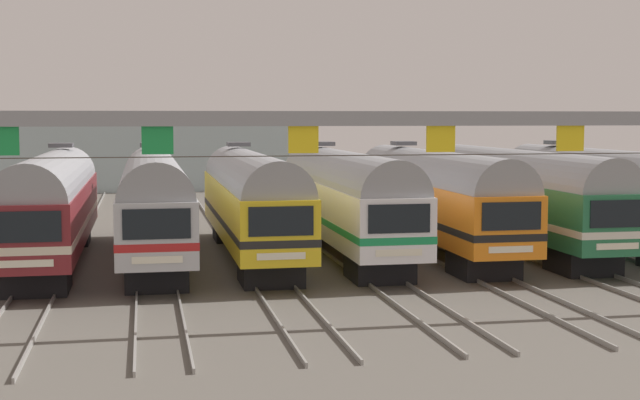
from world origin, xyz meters
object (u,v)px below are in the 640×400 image
at_px(commuter_train_white, 344,197).
at_px(commuter_train_green, 520,194).
at_px(commuter_train_orange, 434,195).
at_px(commuter_train_silver, 603,192).
at_px(commuter_train_yellow, 251,199).
at_px(commuter_train_maroon, 52,202).
at_px(catenary_gantry, 441,145).
at_px(commuter_train_stainless, 153,200).

relative_size(commuter_train_white, commuter_train_green, 1.00).
xyz_separation_m(commuter_train_orange, commuter_train_silver, (8.49, 0.00, 0.00)).
relative_size(commuter_train_yellow, commuter_train_silver, 1.00).
bearing_deg(commuter_train_white, commuter_train_maroon, 180.00).
bearing_deg(commuter_train_yellow, commuter_train_silver, 0.00).
height_order(commuter_train_orange, catenary_gantry, catenary_gantry).
bearing_deg(catenary_gantry, commuter_train_orange, 72.55).
bearing_deg(commuter_train_orange, commuter_train_white, 180.00).
relative_size(commuter_train_maroon, commuter_train_silver, 1.00).
bearing_deg(commuter_train_maroon, catenary_gantry, -46.68).
distance_m(commuter_train_orange, commuter_train_green, 4.24).
height_order(commuter_train_stainless, commuter_train_white, same).
relative_size(commuter_train_maroon, catenary_gantry, 0.59).
distance_m(commuter_train_white, commuter_train_orange, 4.24).
height_order(commuter_train_stainless, commuter_train_orange, same).
relative_size(commuter_train_yellow, commuter_train_orange, 1.00).
height_order(commuter_train_silver, catenary_gantry, catenary_gantry).
distance_m(commuter_train_yellow, catenary_gantry, 14.42).
distance_m(commuter_train_white, catenary_gantry, 13.78).
xyz_separation_m(commuter_train_orange, commuter_train_green, (4.24, -0.00, -0.00)).
bearing_deg(commuter_train_green, commuter_train_stainless, 179.99).
relative_size(commuter_train_stainless, catenary_gantry, 0.59).
xyz_separation_m(commuter_train_stainless, catenary_gantry, (8.49, -13.50, 2.76)).
xyz_separation_m(commuter_train_maroon, commuter_train_white, (12.73, 0.00, 0.00)).
xyz_separation_m(commuter_train_maroon, commuter_train_stainless, (4.24, 0.00, 0.00)).
relative_size(commuter_train_green, commuter_train_silver, 1.00).
bearing_deg(commuter_train_orange, commuter_train_maroon, 180.00).
xyz_separation_m(commuter_train_stainless, commuter_train_yellow, (4.24, 0.00, 0.00)).
relative_size(commuter_train_stainless, commuter_train_green, 1.00).
distance_m(commuter_train_maroon, commuter_train_green, 21.22).
bearing_deg(commuter_train_white, commuter_train_yellow, 180.00).
bearing_deg(commuter_train_yellow, commuter_train_green, -0.02).
bearing_deg(commuter_train_green, commuter_train_silver, 0.06).
relative_size(commuter_train_stainless, commuter_train_silver, 1.00).
height_order(commuter_train_maroon, commuter_train_orange, same).
bearing_deg(commuter_train_white, catenary_gantry, -90.00).
height_order(commuter_train_maroon, commuter_train_white, same).
height_order(commuter_train_stainless, commuter_train_green, commuter_train_stainless).
bearing_deg(commuter_train_maroon, commuter_train_white, 0.00).
height_order(commuter_train_maroon, commuter_train_stainless, same).
bearing_deg(commuter_train_white, commuter_train_green, -0.03).
bearing_deg(commuter_train_stainless, commuter_train_silver, 0.00).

